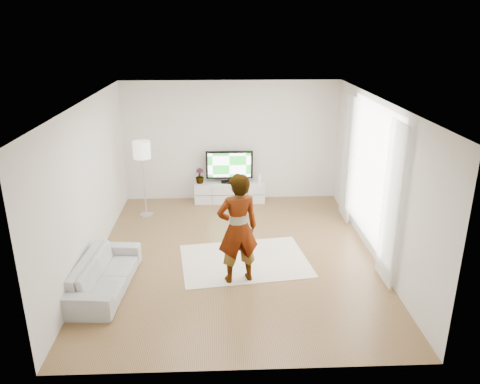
{
  "coord_description": "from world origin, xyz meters",
  "views": [
    {
      "loc": [
        -0.23,
        -7.64,
        4.02
      ],
      "look_at": [
        0.1,
        0.4,
        1.09
      ],
      "focal_mm": 35.0,
      "sensor_mm": 36.0,
      "label": 1
    }
  ],
  "objects_px": {
    "rug": "(245,261)",
    "sofa": "(105,274)",
    "floor_lamp": "(142,153)",
    "player": "(238,229)",
    "television": "(229,166)",
    "media_console": "(230,192)"
  },
  "relations": [
    {
      "from": "television",
      "to": "rug",
      "type": "relative_size",
      "value": 0.49
    },
    {
      "from": "television",
      "to": "player",
      "type": "xyz_separation_m",
      "value": [
        0.06,
        -3.67,
        0.06
      ]
    },
    {
      "from": "sofa",
      "to": "floor_lamp",
      "type": "distance_m",
      "value": 3.24
    },
    {
      "from": "sofa",
      "to": "floor_lamp",
      "type": "bearing_deg",
      "value": 0.83
    },
    {
      "from": "player",
      "to": "sofa",
      "type": "height_order",
      "value": "player"
    },
    {
      "from": "player",
      "to": "rug",
      "type": "bearing_deg",
      "value": -116.6
    },
    {
      "from": "media_console",
      "to": "sofa",
      "type": "xyz_separation_m",
      "value": [
        -2.06,
        -3.82,
        0.04
      ]
    },
    {
      "from": "floor_lamp",
      "to": "media_console",
      "type": "bearing_deg",
      "value": 22.96
    },
    {
      "from": "media_console",
      "to": "television",
      "type": "distance_m",
      "value": 0.64
    },
    {
      "from": "rug",
      "to": "floor_lamp",
      "type": "height_order",
      "value": "floor_lamp"
    },
    {
      "from": "television",
      "to": "player",
      "type": "relative_size",
      "value": 0.59
    },
    {
      "from": "player",
      "to": "floor_lamp",
      "type": "height_order",
      "value": "player"
    },
    {
      "from": "rug",
      "to": "sofa",
      "type": "height_order",
      "value": "sofa"
    },
    {
      "from": "sofa",
      "to": "television",
      "type": "bearing_deg",
      "value": -23.54
    },
    {
      "from": "rug",
      "to": "floor_lamp",
      "type": "bearing_deg",
      "value": 133.16
    },
    {
      "from": "sofa",
      "to": "floor_lamp",
      "type": "xyz_separation_m",
      "value": [
        0.2,
        3.03,
        1.14
      ]
    },
    {
      "from": "rug",
      "to": "sofa",
      "type": "relative_size",
      "value": 1.2
    },
    {
      "from": "rug",
      "to": "player",
      "type": "xyz_separation_m",
      "value": [
        -0.15,
        -0.65,
        0.93
      ]
    },
    {
      "from": "media_console",
      "to": "sofa",
      "type": "relative_size",
      "value": 0.89
    },
    {
      "from": "rug",
      "to": "player",
      "type": "bearing_deg",
      "value": -102.58
    },
    {
      "from": "media_console",
      "to": "sofa",
      "type": "height_order",
      "value": "sofa"
    },
    {
      "from": "television",
      "to": "media_console",
      "type": "bearing_deg",
      "value": -90.0
    }
  ]
}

